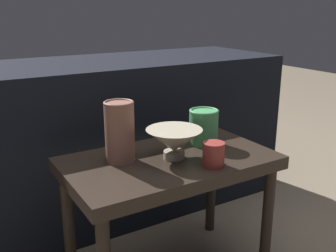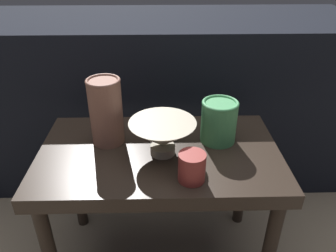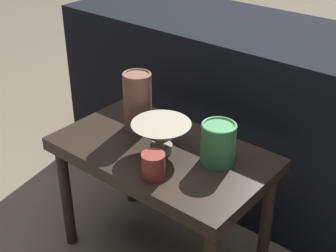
# 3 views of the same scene
# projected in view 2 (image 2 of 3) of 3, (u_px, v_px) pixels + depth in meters

# --- Properties ---
(table) EXTENTS (0.64, 0.37, 0.42)m
(table) POSITION_uv_depth(u_px,v_px,m) (160.00, 167.00, 0.89)
(table) COLOR #2D231C
(table) RESTS_ON ground_plane
(couch_backdrop) EXTENTS (1.54, 0.50, 0.65)m
(couch_backdrop) POSITION_uv_depth(u_px,v_px,m) (159.00, 96.00, 1.38)
(couch_backdrop) COLOR black
(couch_backdrop) RESTS_ON ground_plane
(bowl) EXTENTS (0.17, 0.17, 0.09)m
(bowl) POSITION_uv_depth(u_px,v_px,m) (163.00, 135.00, 0.83)
(bowl) COLOR #B2A88E
(bowl) RESTS_ON table
(vase_textured_left) EXTENTS (0.09, 0.09, 0.18)m
(vase_textured_left) POSITION_uv_depth(u_px,v_px,m) (106.00, 111.00, 0.86)
(vase_textured_left) COLOR brown
(vase_textured_left) RESTS_ON table
(vase_colorful_right) EXTENTS (0.10, 0.10, 0.12)m
(vase_colorful_right) POSITION_uv_depth(u_px,v_px,m) (219.00, 121.00, 0.88)
(vase_colorful_right) COLOR #47995B
(vase_colorful_right) RESTS_ON table
(cup) EXTENTS (0.06, 0.06, 0.07)m
(cup) POSITION_uv_depth(u_px,v_px,m) (192.00, 167.00, 0.74)
(cup) COLOR maroon
(cup) RESTS_ON table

